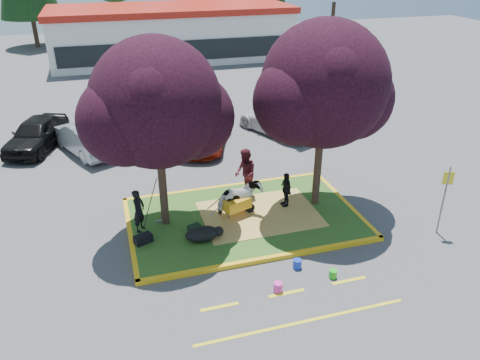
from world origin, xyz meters
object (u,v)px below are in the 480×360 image
object	(u,v)px
cow	(240,198)
car_black	(36,134)
bucket_green	(333,274)
bucket_blue	(297,264)
calf	(202,234)
bucket_pink	(278,287)
sign_post	(445,193)
handler	(139,211)
wheelbarrow	(236,204)
car_silver	(85,137)

from	to	relation	value
cow	car_black	xyz separation A→B (m)	(-7.62, 9.17, -0.05)
bucket_green	bucket_blue	xyz separation A→B (m)	(-0.85, 0.75, 0.02)
calf	bucket_green	size ratio (longest dim) A/B	4.43
bucket_pink	cow	bearing A→B (deg)	88.73
cow	bucket_pink	size ratio (longest dim) A/B	5.51
sign_post	car_black	bearing A→B (deg)	159.17
cow	handler	bearing A→B (deg)	82.78
wheelbarrow	car_silver	bearing A→B (deg)	103.60
cow	bucket_blue	xyz separation A→B (m)	(0.87, -3.36, -0.67)
cow	bucket_green	size ratio (longest dim) A/B	6.13
bucket_green	bucket_pink	xyz separation A→B (m)	(-1.81, -0.11, 0.01)
bucket_blue	car_black	distance (m)	15.16
bucket_pink	car_silver	distance (m)	13.38
calf	wheelbarrow	bearing A→B (deg)	41.18
bucket_blue	car_black	bearing A→B (deg)	124.12
handler	bucket_blue	world-z (taller)	handler
wheelbarrow	bucket_blue	bearing A→B (deg)	-93.38
calf	bucket_blue	world-z (taller)	calf
bucket_blue	car_silver	distance (m)	13.03
car_silver	bucket_pink	bearing A→B (deg)	88.59
bucket_green	car_silver	world-z (taller)	car_silver
sign_post	car_silver	distance (m)	16.05
bucket_blue	car_silver	bearing A→B (deg)	118.63
bucket_pink	car_black	bearing A→B (deg)	119.34
car_black	bucket_pink	bearing A→B (deg)	-39.61
calf	sign_post	size ratio (longest dim) A/B	0.45
bucket_pink	car_black	world-z (taller)	car_black
sign_post	car_black	xyz separation A→B (m)	(-13.96, 12.06, -0.79)
handler	sign_post	bearing A→B (deg)	-73.85
handler	bucket_green	xyz separation A→B (m)	(5.30, -4.10, -0.79)
handler	car_black	world-z (taller)	handler
wheelbarrow	bucket_green	xyz separation A→B (m)	(1.83, -4.13, -0.49)
sign_post	car_black	world-z (taller)	sign_post
bucket_green	car_silver	distance (m)	14.10
cow	car_silver	distance (m)	9.68
cow	handler	world-z (taller)	handler
sign_post	car_black	size ratio (longest dim) A/B	0.56
handler	bucket_blue	bearing A→B (deg)	-94.65
bucket_green	car_black	world-z (taller)	car_black
car_silver	bucket_green	bearing A→B (deg)	95.56
wheelbarrow	car_black	size ratio (longest dim) A/B	0.40
sign_post	bucket_green	world-z (taller)	sign_post
bucket_pink	car_silver	xyz separation A→B (m)	(-5.27, 12.28, 0.61)
car_black	calf	bearing A→B (deg)	-39.25
handler	car_black	bearing A→B (deg)	56.04
bucket_blue	wheelbarrow	bearing A→B (deg)	106.19
wheelbarrow	bucket_pink	bearing A→B (deg)	-109.32
calf	car_black	bearing A→B (deg)	121.67
calf	handler	size ratio (longest dim) A/B	0.75
sign_post	car_silver	world-z (taller)	sign_post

